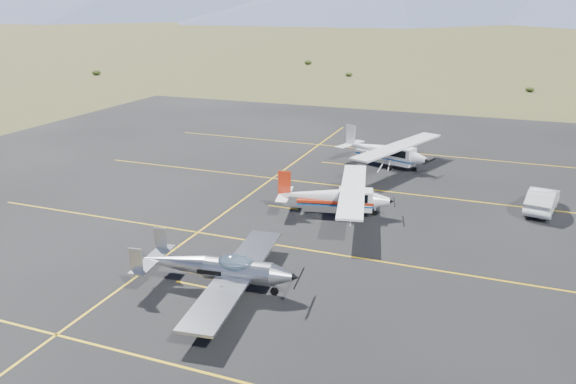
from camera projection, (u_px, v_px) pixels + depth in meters
The scene contains 6 objects.
ground at pixel (284, 264), 27.74m from camera, with size 1600.00×1600.00×0.00m, color #383D1C.
apron at pixel (326, 216), 33.92m from camera, with size 72.00×72.00×0.02m, color black.
aircraft_low_wing at pixel (221, 269), 25.00m from camera, with size 7.16×9.93×2.15m.
aircraft_cessna at pixel (336, 196), 33.98m from camera, with size 6.54×10.24×2.59m.
aircraft_plain at pixel (386, 150), 44.08m from camera, with size 7.73×10.84×2.79m.
sedan at pixel (542, 200), 34.60m from camera, with size 1.55×4.45×1.47m, color silver.
Camera 1 is at (9.21, -23.38, 12.28)m, focal length 35.00 mm.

